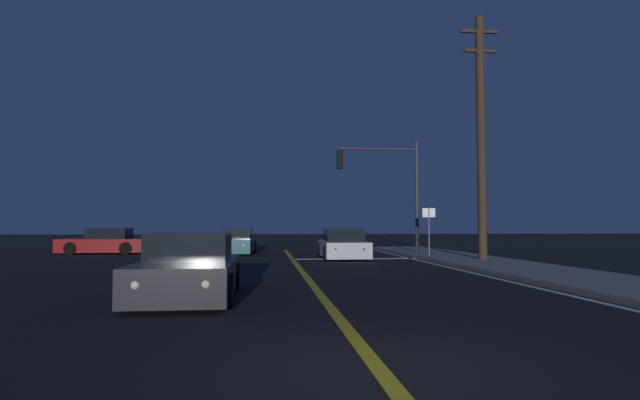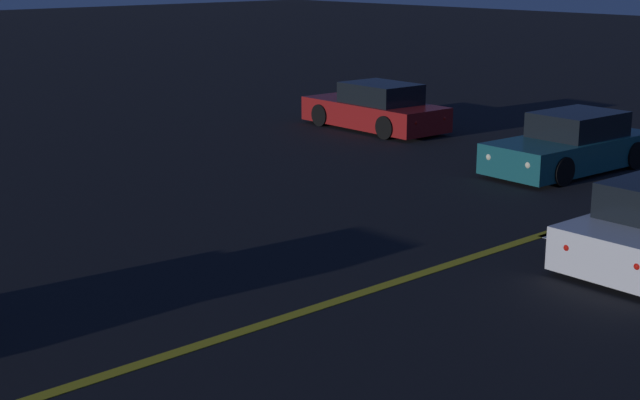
{
  "view_description": "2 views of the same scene",
  "coord_description": "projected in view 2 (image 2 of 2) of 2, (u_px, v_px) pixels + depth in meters",
  "views": [
    {
      "loc": [
        -1.19,
        -5.29,
        1.51
      ],
      "look_at": [
        0.81,
        13.6,
        2.42
      ],
      "focal_mm": 29.07,
      "sensor_mm": 36.0,
      "label": 1
    },
    {
      "loc": [
        9.18,
        3.89,
        4.71
      ],
      "look_at": [
        0.6,
        11.6,
        1.75
      ],
      "focal_mm": 52.67,
      "sensor_mm": 36.0,
      "label": 2
    }
  ],
  "objects": [
    {
      "name": "car_parked_curb_red",
      "position": [
        376.0,
        109.0,
        26.75
      ],
      "size": [
        4.49,
        2.01,
        1.34
      ],
      "rotation": [
        0.0,
        0.0,
        1.54
      ],
      "color": "maroon",
      "rests_on": "ground"
    },
    {
      "name": "lane_line_center",
      "position": [
        160.0,
        358.0,
        11.43
      ],
      "size": [
        0.2,
        32.35,
        0.01
      ],
      "primitive_type": "cube",
      "color": "gold",
      "rests_on": "ground"
    },
    {
      "name": "car_far_approaching_teal",
      "position": [
        571.0,
        146.0,
        21.49
      ],
      "size": [
        2.0,
        4.45,
        1.34
      ],
      "rotation": [
        0.0,
        0.0,
        3.09
      ],
      "color": "#195960",
      "rests_on": "ground"
    }
  ]
}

